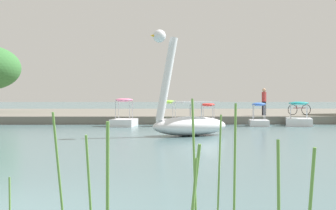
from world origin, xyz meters
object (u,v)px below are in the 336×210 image
person_on_path (264,101)px  pedal_boat_pink (124,119)px  pedal_boat_teal (299,119)px  pedal_boat_blue (259,119)px  pedal_boat_red (208,119)px  swan_boat (187,119)px  bicycle_parked (299,110)px  pedal_boat_lime (168,118)px

person_on_path → pedal_boat_pink: bearing=-158.8°
pedal_boat_pink → pedal_boat_teal: size_ratio=0.90×
pedal_boat_pink → pedal_boat_blue: 7.79m
pedal_boat_red → pedal_boat_pink: bearing=-177.2°
swan_boat → bicycle_parked: (8.10, 10.98, 0.12)m
swan_boat → bicycle_parked: size_ratio=2.62×
swan_boat → pedal_boat_blue: (4.54, 7.02, -0.34)m
swan_boat → person_on_path: swan_boat is taller
pedal_boat_blue → bicycle_parked: 5.34m
pedal_boat_pink → pedal_boat_red: size_ratio=1.17×
pedal_boat_blue → pedal_boat_teal: (2.39, 0.25, 0.01)m
pedal_boat_teal → bicycle_parked: 3.92m
pedal_boat_lime → pedal_boat_teal: (7.66, 0.25, -0.05)m
pedal_boat_pink → pedal_boat_lime: (2.52, 0.09, 0.03)m
pedal_boat_teal → bicycle_parked: pedal_boat_teal is taller
pedal_boat_pink → bicycle_parked: bearing=19.7°
pedal_boat_lime → pedal_boat_blue: bearing=0.1°
swan_boat → pedal_boat_pink: (-3.25, 6.92, -0.31)m
pedal_boat_pink → pedal_boat_teal: pedal_boat_pink is taller
person_on_path → bicycle_parked: 2.66m
pedal_boat_lime → pedal_boat_red: (2.33, 0.14, -0.07)m
pedal_boat_lime → pedal_boat_red: pedal_boat_lime is taller
swan_boat → person_on_path: 11.80m
person_on_path → bicycle_parked: person_on_path is taller
pedal_boat_pink → pedal_boat_blue: (7.79, 0.10, -0.03)m
swan_boat → pedal_boat_pink: 7.65m
pedal_boat_teal → bicycle_parked: (1.17, 3.71, 0.45)m
pedal_boat_lime → bicycle_parked: size_ratio=1.19×
swan_boat → pedal_boat_pink: bearing=115.1°
swan_boat → pedal_boat_lime: bearing=95.9°
pedal_boat_teal → pedal_boat_red: bearing=-178.8°
pedal_boat_pink → pedal_boat_blue: bearing=0.7°
pedal_boat_pink → pedal_boat_blue: size_ratio=1.20×
swan_boat → person_on_path: size_ratio=2.49×
pedal_boat_teal → pedal_boat_lime: bearing=-178.1°
pedal_boat_pink → bicycle_parked: 12.06m
pedal_boat_blue → person_on_path: (1.05, 3.34, 1.07)m
pedal_boat_lime → pedal_boat_blue: 5.27m
pedal_boat_red → bicycle_parked: 7.55m
pedal_boat_teal → person_on_path: bearing=113.5°
swan_boat → pedal_boat_pink: swan_boat is taller
pedal_boat_lime → pedal_boat_teal: size_ratio=0.77×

